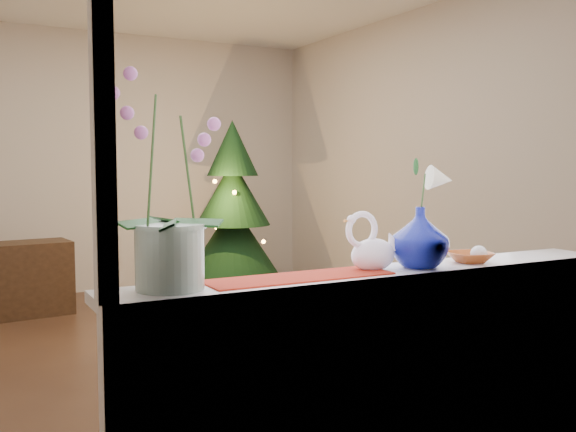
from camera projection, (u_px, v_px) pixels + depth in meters
name	position (u px, v px, depth m)	size (l,w,h in m)	color
ground	(185.00, 349.00, 4.62)	(5.00, 5.00, 0.00)	#342015
wall_back	(104.00, 162.00, 6.70)	(4.50, 0.10, 2.70)	beige
wall_front	(409.00, 157.00, 2.31)	(4.50, 0.10, 2.70)	beige
wall_right	(430.00, 162.00, 5.57)	(0.10, 5.00, 2.70)	beige
window_apron	(399.00, 399.00, 2.42)	(2.20, 0.08, 0.88)	white
windowsill	(386.00, 275.00, 2.46)	(2.20, 0.26, 0.04)	white
window_frame	(405.00, 60.00, 2.31)	(2.22, 0.06, 1.60)	white
runner	(300.00, 277.00, 2.28)	(0.70, 0.20, 0.01)	maroon
orchid_pot	(169.00, 180.00, 2.04)	(0.24, 0.24, 0.70)	beige
swan	(373.00, 242.00, 2.44)	(0.25, 0.12, 0.22)	white
blue_vase	(420.00, 233.00, 2.51)	(0.26, 0.26, 0.27)	#070E68
lily	(421.00, 171.00, 2.49)	(0.15, 0.09, 0.21)	silver
paperweight	(479.00, 254.00, 2.64)	(0.07, 0.07, 0.07)	silver
amber_dish	(470.00, 258.00, 2.64)	(0.15, 0.15, 0.04)	#A44A1C
xmas_tree	(233.00, 211.00, 6.26)	(0.96, 0.96, 1.76)	black
side_table	(18.00, 279.00, 5.61)	(0.86, 0.43, 0.65)	black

